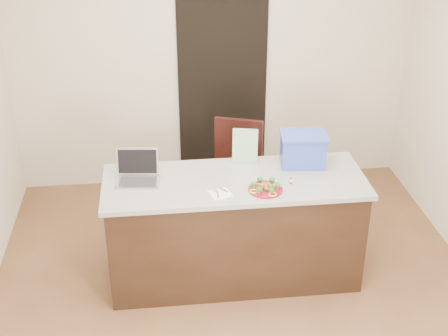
{
  "coord_description": "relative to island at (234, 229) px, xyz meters",
  "views": [
    {
      "loc": [
        -0.58,
        -3.98,
        3.26
      ],
      "look_at": [
        -0.09,
        0.2,
        1.05
      ],
      "focal_mm": 50.0,
      "sensor_mm": 36.0,
      "label": 1
    }
  ],
  "objects": [
    {
      "name": "pepper_rings",
      "position": [
        0.21,
        -0.2,
        0.48
      ],
      "size": [
        0.26,
        0.26,
        0.01
      ],
      "color": "#E8F519",
      "rests_on": "plate"
    },
    {
      "name": "broccoli",
      "position": [
        0.21,
        -0.2,
        0.51
      ],
      "size": [
        0.22,
        0.22,
        0.04
      ],
      "color": "#144E17",
      "rests_on": "plate"
    },
    {
      "name": "leaflet",
      "position": [
        0.12,
        0.29,
        0.6
      ],
      "size": [
        0.21,
        0.09,
        0.29
      ],
      "primitive_type": "cube",
      "rotation": [
        -0.14,
        0.0,
        -0.22
      ],
      "color": "silver",
      "rests_on": "island"
    },
    {
      "name": "room_shell",
      "position": [
        0.0,
        -0.25,
        1.16
      ],
      "size": [
        4.0,
        4.0,
        4.0
      ],
      "color": "white",
      "rests_on": "ground"
    },
    {
      "name": "fork",
      "position": [
        -0.16,
        -0.2,
        0.47
      ],
      "size": [
        0.03,
        0.14,
        0.0
      ],
      "rotation": [
        0.0,
        0.0,
        -0.01
      ],
      "color": "silver",
      "rests_on": "napkin"
    },
    {
      "name": "knife",
      "position": [
        -0.11,
        -0.23,
        0.47
      ],
      "size": [
        0.07,
        0.16,
        0.01
      ],
      "rotation": [
        0.0,
        0.0,
        0.65
      ],
      "color": "white",
      "rests_on": "napkin"
    },
    {
      "name": "ground",
      "position": [
        0.0,
        -0.25,
        -0.46
      ],
      "size": [
        4.0,
        4.0,
        0.0
      ],
      "primitive_type": "plane",
      "color": "brown",
      "rests_on": "ground"
    },
    {
      "name": "napkin",
      "position": [
        -0.14,
        -0.21,
        0.46
      ],
      "size": [
        0.19,
        0.19,
        0.01
      ],
      "primitive_type": "cube",
      "rotation": [
        0.0,
        0.0,
        0.3
      ],
      "color": "silver",
      "rests_on": "island"
    },
    {
      "name": "chair",
      "position": [
        0.16,
        0.84,
        0.12
      ],
      "size": [
        0.58,
        0.59,
        1.02
      ],
      "rotation": [
        0.0,
        0.0,
        -0.34
      ],
      "color": "black",
      "rests_on": "ground"
    },
    {
      "name": "plate",
      "position": [
        0.21,
        -0.2,
        0.47
      ],
      "size": [
        0.26,
        0.26,
        0.02
      ],
      "rotation": [
        0.0,
        0.0,
        -0.4
      ],
      "color": "maroon",
      "rests_on": "island"
    },
    {
      "name": "laptop",
      "position": [
        -0.75,
        0.1,
        0.52
      ],
      "size": [
        0.35,
        0.29,
        0.24
      ],
      "rotation": [
        0.0,
        0.0,
        -0.11
      ],
      "color": "#A9A9AD",
      "rests_on": "island"
    },
    {
      "name": "yogurt_bottle",
      "position": [
        0.42,
        -0.13,
        0.48
      ],
      "size": [
        0.03,
        0.03,
        0.06
      ],
      "rotation": [
        0.0,
        0.0,
        0.39
      ],
      "color": "beige",
      "rests_on": "island"
    },
    {
      "name": "blue_box",
      "position": [
        0.58,
        0.2,
        0.59
      ],
      "size": [
        0.4,
        0.31,
        0.27
      ],
      "rotation": [
        0.0,
        0.0,
        -0.11
      ],
      "color": "#3146B3",
      "rests_on": "island"
    },
    {
      "name": "doorway",
      "position": [
        0.1,
        1.73,
        0.54
      ],
      "size": [
        0.9,
        0.02,
        2.0
      ],
      "primitive_type": "cube",
      "color": "black",
      "rests_on": "ground"
    },
    {
      "name": "island",
      "position": [
        0.0,
        0.0,
        0.0
      ],
      "size": [
        2.06,
        0.76,
        0.92
      ],
      "color": "black",
      "rests_on": "ground"
    },
    {
      "name": "meatballs",
      "position": [
        0.21,
        -0.19,
        0.49
      ],
      "size": [
        0.1,
        0.11,
        0.04
      ],
      "color": "brown",
      "rests_on": "plate"
    }
  ]
}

